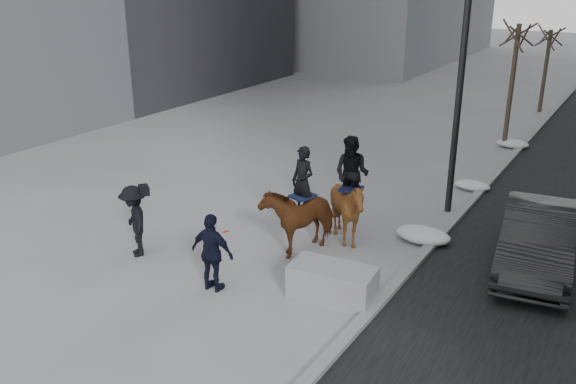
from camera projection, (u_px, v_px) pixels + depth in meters
The scene contains 12 objects.
ground at pixel (261, 268), 14.14m from camera, with size 120.00×120.00×0.00m, color gray.
curb at pixel (499, 171), 20.63m from camera, with size 0.25×90.00×0.12m, color gray.
planter at pixel (333, 282), 12.78m from camera, with size 1.78×0.89×0.71m, color gray.
car_near at pixel (537, 239), 13.92m from camera, with size 1.55×4.44×1.46m, color black.
tree_near at pixel (512, 81), 22.60m from camera, with size 1.20×1.20×5.13m, color #3B2E23, non-canonical shape.
tree_far at pixel (546, 67), 28.41m from camera, with size 1.20×1.20×4.24m, color #372820, non-canonical shape.
mounted_left at pixel (300, 212), 14.86m from camera, with size 1.36×2.14×2.56m.
mounted_right at pixel (349, 202), 15.05m from camera, with size 1.51×1.68×2.74m.
feeder at pixel (212, 253), 12.90m from camera, with size 1.05×0.88×1.75m.
camera_crew at pixel (134, 221), 14.49m from camera, with size 1.30×1.20×1.75m.
lamppost at pixel (463, 32), 15.50m from camera, with size 0.25×2.36×9.09m.
snow_piles at pixel (468, 190), 18.59m from camera, with size 1.41×10.79×0.36m.
Camera 1 is at (7.15, -10.43, 6.61)m, focal length 38.00 mm.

